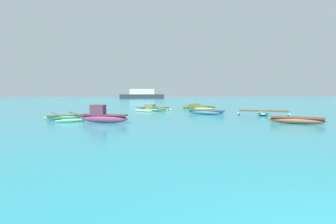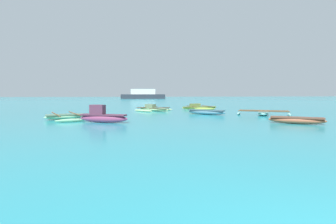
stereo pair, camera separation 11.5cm
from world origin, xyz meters
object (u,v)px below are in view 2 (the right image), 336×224
(moored_boat_5, at_px, (297,120))
(distant_ferry, at_px, (143,95))
(moored_boat_2, at_px, (263,113))
(moored_boat_6, at_px, (153,109))
(moored_boat_4, at_px, (65,116))
(moored_boat_3, at_px, (102,116))
(moored_boat_0, at_px, (199,107))
(moored_boat_1, at_px, (206,112))

(moored_boat_5, distance_m, distant_ferry, 66.74)
(moored_boat_2, distance_m, moored_boat_6, 10.01)
(moored_boat_4, xyz_separation_m, distant_ferry, (9.07, 61.90, 1.01))
(moored_boat_2, xyz_separation_m, moored_boat_5, (-1.08, -5.48, 0.04))
(moored_boat_3, xyz_separation_m, moored_boat_6, (3.91, 9.42, -0.15))
(moored_boat_2, bearing_deg, moored_boat_0, 47.79)
(moored_boat_2, bearing_deg, moored_boat_1, 100.57)
(moored_boat_0, distance_m, moored_boat_3, 14.55)
(moored_boat_2, xyz_separation_m, moored_boat_3, (-11.72, -3.17, 0.18))
(moored_boat_3, xyz_separation_m, distant_ferry, (6.52, 64.29, 0.83))
(moored_boat_3, bearing_deg, moored_boat_5, 11.23)
(moored_boat_6, height_order, distant_ferry, distant_ferry)
(moored_boat_5, bearing_deg, moored_boat_1, 148.75)
(moored_boat_0, height_order, moored_boat_1, moored_boat_0)
(moored_boat_3, xyz_separation_m, moored_boat_5, (10.65, -2.32, -0.15))
(moored_boat_0, height_order, distant_ferry, distant_ferry)
(moored_boat_0, bearing_deg, moored_boat_1, -107.43)
(moored_boat_1, height_order, distant_ferry, distant_ferry)
(distant_ferry, bearing_deg, moored_boat_5, -86.45)
(moored_boat_0, xyz_separation_m, distant_ferry, (-2.46, 52.85, 0.99))
(moored_boat_0, relative_size, moored_boat_3, 1.36)
(moored_boat_0, distance_m, moored_boat_2, 8.72)
(moored_boat_3, height_order, moored_boat_5, moored_boat_3)
(moored_boat_3, relative_size, moored_boat_4, 0.66)
(moored_boat_4, relative_size, moored_boat_5, 1.62)
(moored_boat_0, distance_m, moored_boat_4, 14.67)
(moored_boat_2, relative_size, moored_boat_5, 1.53)
(moored_boat_3, distance_m, moored_boat_6, 10.21)
(moored_boat_2, relative_size, distant_ferry, 0.31)
(moored_boat_2, distance_m, distant_ferry, 61.35)
(moored_boat_5, bearing_deg, moored_boat_3, -157.14)
(moored_boat_1, xyz_separation_m, moored_boat_2, (4.08, -1.40, -0.04))
(moored_boat_1, relative_size, moored_boat_3, 0.95)
(moored_boat_2, bearing_deg, moored_boat_4, 122.58)
(moored_boat_6, bearing_deg, distant_ferry, 136.20)
(moored_boat_5, height_order, distant_ferry, distant_ferry)
(moored_boat_4, bearing_deg, moored_boat_3, -64.10)
(moored_boat_1, bearing_deg, moored_boat_3, -107.74)
(distant_ferry, bearing_deg, moored_boat_2, -85.13)
(moored_boat_1, xyz_separation_m, distant_ferry, (-1.12, 59.73, 0.98))
(moored_boat_1, xyz_separation_m, moored_boat_4, (-10.20, -2.18, -0.03))
(moored_boat_1, bearing_deg, moored_boat_4, -126.55)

